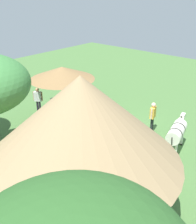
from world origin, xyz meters
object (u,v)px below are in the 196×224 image
object	(u,v)px
patio_chair_west_end	(86,112)
zebra_nearest_camera	(107,116)
patio_dining_table	(64,109)
zebra_toward_hut	(177,131)
patio_chair_east_end	(50,119)
guest_beside_umbrella	(38,98)
shade_umbrella	(62,73)
thatched_hut	(82,146)
patio_chair_near_lawn	(55,104)
standing_watcher	(153,115)
zebra_by_umbrella	(50,126)
striped_lounge_chair	(131,149)

from	to	relation	value
patio_chair_west_end	zebra_nearest_camera	bearing A→B (deg)	-135.34
patio_dining_table	zebra_toward_hut	xyz separation A→B (m)	(-6.30, -1.18, 0.29)
patio_chair_east_end	guest_beside_umbrella	size ratio (longest dim) A/B	0.55
shade_umbrella	thatched_hut	bearing A→B (deg)	141.98
patio_dining_table	patio_chair_near_lawn	size ratio (longest dim) A/B	1.62
patio_dining_table	guest_beside_umbrella	xyz separation A→B (m)	(1.71, 0.47, 0.33)
shade_umbrella	guest_beside_umbrella	xyz separation A→B (m)	(1.71, 0.47, -1.77)
patio_chair_near_lawn	guest_beside_umbrella	size ratio (longest dim) A/B	0.55
standing_watcher	zebra_by_umbrella	xyz separation A→B (m)	(3.03, 4.27, 0.01)
zebra_by_umbrella	zebra_toward_hut	world-z (taller)	zebra_by_umbrella
patio_dining_table	patio_chair_west_end	world-z (taller)	patio_chair_west_end
patio_dining_table	patio_chair_east_end	bearing A→B (deg)	98.38
patio_chair_east_end	zebra_toward_hut	xyz separation A→B (m)	(-6.12, -2.41, 0.42)
patio_chair_near_lawn	zebra_toward_hut	world-z (taller)	zebra_toward_hut
patio_dining_table	standing_watcher	distance (m)	4.99
striped_lounge_chair	zebra_by_umbrella	bearing A→B (deg)	-74.26
patio_dining_table	patio_chair_east_end	xyz separation A→B (m)	(-0.18, 1.22, -0.13)
patio_dining_table	standing_watcher	xyz separation A→B (m)	(-4.58, -1.94, 0.34)
patio_chair_east_end	striped_lounge_chair	distance (m)	4.86
thatched_hut	guest_beside_umbrella	xyz separation A→B (m)	(7.58, -4.12, -1.73)
thatched_hut	zebra_nearest_camera	distance (m)	5.87
patio_chair_near_lawn	zebra_by_umbrella	xyz separation A→B (m)	(-2.74, 2.67, 0.49)
guest_beside_umbrella	zebra_toward_hut	size ratio (longest dim) A/B	0.73
patio_chair_east_end	patio_chair_near_lawn	distance (m)	2.08
patio_dining_table	zebra_by_umbrella	xyz separation A→B (m)	(-1.55, 2.33, 0.35)
thatched_hut	patio_dining_table	bearing A→B (deg)	-38.02
patio_chair_east_end	standing_watcher	bearing A→B (deg)	27.38
patio_chair_east_end	zebra_nearest_camera	bearing A→B (deg)	19.14
guest_beside_umbrella	zebra_nearest_camera	distance (m)	4.70
patio_chair_east_end	zebra_toward_hut	size ratio (longest dim) A/B	0.40
standing_watcher	patio_chair_near_lawn	bearing A→B (deg)	92.17
patio_dining_table	zebra_nearest_camera	size ratio (longest dim) A/B	0.71
striped_lounge_chair	patio_chair_east_end	bearing A→B (deg)	-93.68
patio_dining_table	patio_chair_east_end	world-z (taller)	patio_chair_east_end
zebra_by_umbrella	shade_umbrella	bearing A→B (deg)	-68.51
zebra_toward_hut	striped_lounge_chair	bearing A→B (deg)	-140.66
shade_umbrella	patio_chair_east_end	distance (m)	2.55
patio_chair_near_lawn	zebra_toward_hut	xyz separation A→B (m)	(-7.49, -0.84, 0.42)
patio_chair_east_end	thatched_hut	bearing A→B (deg)	-38.98
guest_beside_umbrella	striped_lounge_chair	distance (m)	6.74
zebra_by_umbrella	striped_lounge_chair	bearing A→B (deg)	-164.40
thatched_hut	patio_chair_east_end	xyz separation A→B (m)	(5.69, -3.37, -2.19)
zebra_toward_hut	zebra_nearest_camera	bearing A→B (deg)	-176.97
patio_chair_east_end	striped_lounge_chair	size ratio (longest dim) A/B	1.01
patio_dining_table	patio_chair_west_end	bearing A→B (deg)	-147.87
shade_umbrella	patio_dining_table	xyz separation A→B (m)	(-0.00, -0.00, -2.09)
patio_chair_west_end	standing_watcher	size ratio (longest dim) A/B	0.54
patio_chair_east_end	zebra_nearest_camera	distance (m)	3.16
patio_chair_near_lawn	striped_lounge_chair	distance (m)	6.24
shade_umbrella	patio_chair_west_end	world-z (taller)	shade_umbrella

